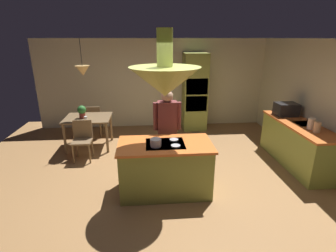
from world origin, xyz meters
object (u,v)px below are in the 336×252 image
person_at_island (167,127)px  chair_by_back_wall (94,119)px  kitchen_island (165,168)px  oven_tower (195,92)px  canister_flour (317,127)px  cooking_pot_on_cooktop (156,142)px  potted_plant_on_table (82,111)px  canister_sugar (311,124)px  dining_table (88,121)px  microwave_on_counter (286,109)px  cup_on_table (86,118)px  chair_facing_island (83,137)px

person_at_island → chair_by_back_wall: size_ratio=1.90×
kitchen_island → oven_tower: (1.10, 3.24, 0.63)m
canister_flour → cooking_pot_on_cooktop: canister_flour is taller
person_at_island → chair_by_back_wall: 2.77m
potted_plant_on_table → canister_sugar: bearing=-18.8°
dining_table → microwave_on_counter: (4.54, -0.69, 0.38)m
dining_table → cup_on_table: 0.26m
kitchen_island → canister_sugar: (2.84, 0.47, 0.56)m
kitchen_island → canister_flour: size_ratio=7.79×
dining_table → cooking_pot_on_cooktop: size_ratio=5.96×
kitchen_island → chair_by_back_wall: bearing=121.6°
person_at_island → chair_by_back_wall: bearing=130.9°
dining_table → chair_facing_island: bearing=-90.0°
oven_tower → potted_plant_on_table: (-2.91, -1.18, -0.16)m
chair_by_back_wall → microwave_on_counter: (4.54, -1.36, 0.54)m
canister_flour → canister_sugar: (0.00, 0.18, 0.01)m
kitchen_island → person_at_island: (0.09, 0.70, 0.50)m
person_at_island → canister_sugar: person_at_island is taller
chair_facing_island → kitchen_island: bearing=-40.2°
chair_by_back_wall → canister_flour: bearing=151.5°
oven_tower → dining_table: 3.05m
kitchen_island → chair_facing_island: kitchen_island is taller
oven_tower → canister_sugar: oven_tower is taller
kitchen_island → dining_table: size_ratio=1.46×
dining_table → canister_flour: canister_flour is taller
microwave_on_counter → potted_plant_on_table: bearing=172.0°
kitchen_island → dining_table: 2.71m
person_at_island → canister_sugar: size_ratio=7.60×
person_at_island → chair_by_back_wall: (-1.79, 2.07, -0.45)m
kitchen_island → chair_by_back_wall: kitchen_island is taller
person_at_island → cooking_pot_on_cooktop: bearing=-107.0°
cup_on_table → chair_by_back_wall: bearing=90.2°
chair_facing_island → microwave_on_counter: (4.54, -0.03, 0.54)m
microwave_on_counter → cooking_pot_on_cooktop: bearing=-152.9°
potted_plant_on_table → oven_tower: bearing=22.1°
oven_tower → cup_on_table: oven_tower is taller
chair_by_back_wall → microwave_on_counter: size_ratio=1.89×
canister_sugar → kitchen_island: bearing=-170.5°
kitchen_island → chair_facing_island: size_ratio=1.81×
chair_facing_island → potted_plant_on_table: size_ratio=2.90×
dining_table → potted_plant_on_table: 0.29m
dining_table → chair_by_back_wall: bearing=90.0°
kitchen_island → oven_tower: oven_tower is taller
chair_facing_island → cooking_pot_on_cooktop: 2.25m
canister_sugar → dining_table: bearing=160.3°
person_at_island → canister_flour: (2.75, -0.40, 0.05)m
oven_tower → dining_table: oven_tower is taller
kitchen_island → oven_tower: 3.48m
cooking_pot_on_cooktop → oven_tower: bearing=69.5°
canister_flour → chair_by_back_wall: bearing=151.5°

